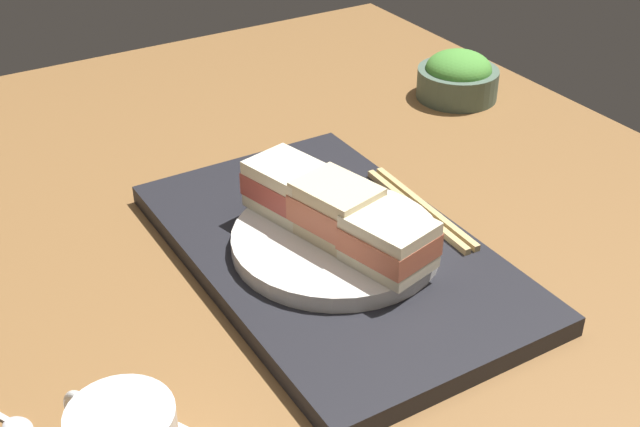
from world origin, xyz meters
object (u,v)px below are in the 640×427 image
Objects in this scene: sandwich_middle at (336,210)px; chopsticks_pair at (420,208)px; sandwich_far at (288,187)px; sandwich_plate at (335,241)px; sandwich_near at (389,241)px; teaspoon at (4,417)px; salad_bowl at (458,77)px.

chopsticks_pair is (1.30, -11.48, -4.10)cm from sandwich_middle.
sandwich_middle is 6.88cm from sandwich_far.
sandwich_near is at bearing -166.49° from sandwich_plate.
sandwich_near is at bearing -166.49° from sandwich_far.
chopsticks_pair reaches higher than teaspoon.
salad_bowl is at bearing -63.15° from sandwich_far.
sandwich_plate is at bearing 13.51° from sandwich_near.
sandwich_middle is 34.53cm from teaspoon.
salad_bowl is 35.37cm from chopsticks_pair.
sandwich_plate is 2.31× the size of sandwich_middle.
salad_bowl is (26.08, -36.71, -3.47)cm from sandwich_middle.
sandwich_middle is 0.79× the size of salad_bowl.
sandwich_plate is 7.61cm from sandwich_near.
chopsticks_pair is (-5.38, -13.09, -3.92)cm from sandwich_far.
sandwich_near is 0.92× the size of teaspoon.
sandwich_plate is at bearing -82.65° from teaspoon.
sandwich_plate is 3.60cm from sandwich_middle.
sandwich_near is 0.78× the size of salad_bowl.
sandwich_middle is at bearing -82.65° from teaspoon.
sandwich_near is 0.49× the size of chopsticks_pair.
sandwich_middle is at bearing -166.49° from sandwich_far.
chopsticks_pair is at bearing -112.35° from sandwich_far.
sandwich_far is (6.68, 1.61, -0.19)cm from sandwich_middle.
salad_bowl is at bearing -54.61° from sandwich_middle.
sandwich_plate is 2.28× the size of sandwich_far.
chopsticks_pair is 1.88× the size of teaspoon.
salad_bowl is (32.76, -35.11, -3.13)cm from sandwich_near.
sandwich_middle is at bearing 13.51° from sandwich_near.
sandwich_plate reaches higher than chopsticks_pair.
sandwich_plate is 1.14× the size of chopsticks_pair.
sandwich_far is at bearing -71.03° from teaspoon.
sandwich_middle is 0.93× the size of teaspoon.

